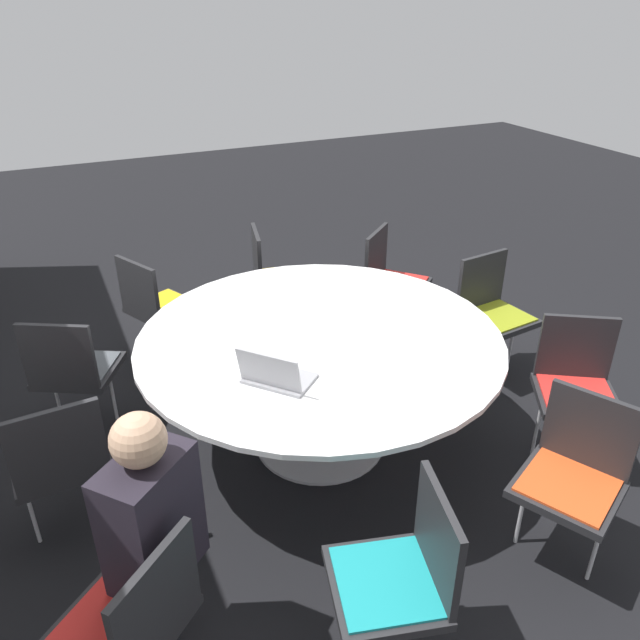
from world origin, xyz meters
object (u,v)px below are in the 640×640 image
Objects in this scene: chair_6 at (274,272)px; laptop at (275,375)px; chair_0 at (133,618)px; chair_4 at (492,306)px; chair_1 at (403,570)px; chair_5 at (391,275)px; chair_7 at (156,302)px; chair_9 at (59,456)px; chair_2 at (575,469)px; person_0 at (150,525)px; chair_8 at (72,366)px; chair_3 at (576,381)px.

chair_6 is 1.93m from laptop.
chair_4 is at bearing -13.04° from chair_0.
laptop reaches higher than chair_1.
chair_5 is 2.13× the size of laptop.
chair_0 is 3.08m from chair_4.
chair_5 is 1.00× the size of chair_6.
chair_5 is (2.20, -2.35, 0.00)m from chair_0.
laptop reaches higher than chair_7.
chair_0 is at bearing -85.17° from chair_9.
chair_2 is 1.00× the size of chair_6.
chair_9 is 0.72× the size of person_0.
chair_7 and chair_8 have the same top height.
chair_5 is at bearing -88.42° from laptop.
chair_6 is 0.72× the size of person_0.
chair_1 is 2.13× the size of laptop.
chair_5 is (0.76, 0.37, 0.00)m from chair_4.
chair_2 is at bearing -42.99° from chair_0.
chair_8 is (2.07, 1.00, 0.00)m from chair_1.
chair_4 is at bearing -31.51° from chair_1.
chair_7 is (1.05, 2.13, 0.00)m from chair_4.
laptop reaches higher than chair_2.
chair_1 is 1.03m from chair_2.
chair_0 is at bearing -17.32° from chair_6.
chair_4 is 1.00× the size of chair_8.
chair_6 is at bearing 18.62° from person_0.
chair_3 and chair_7 have the same top height.
chair_5 is 2.99m from person_0.
chair_9 is at bearing -52.90° from chair_7.
chair_9 is (1.25, 1.14, 0.00)m from chair_1.
chair_7 is at bearing 35.59° from chair_0.
chair_9 is at bearing -70.81° from chair_8.
chair_1 and chair_5 have the same top height.
chair_7 is 2.13× the size of laptop.
chair_1 is 1.00× the size of chair_9.
chair_9 is (0.54, 2.72, 0.00)m from chair_3.
chair_5 is (2.42, -1.38, 0.00)m from chair_1.
laptop is at bearing -0.92° from person_0.
chair_7 is at bearing -49.86° from chair_5.
chair_1 is 1.00× the size of chair_6.
person_0 is at bearing -17.36° from chair_6.
chair_5 is 2.78m from chair_9.
chair_2 is at bearing -66.64° from chair_1.
chair_6 is 2.13× the size of laptop.
chair_2 is 1.48m from laptop.
chair_2 and chair_7 have the same top height.
chair_1 is (-0.22, -0.97, 0.00)m from chair_0.
chair_6 is at bearing -32.82° from chair_3.
chair_3 is 2.78m from chair_9.
chair_5 and chair_8 have the same top height.
chair_3 and chair_5 have the same top height.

